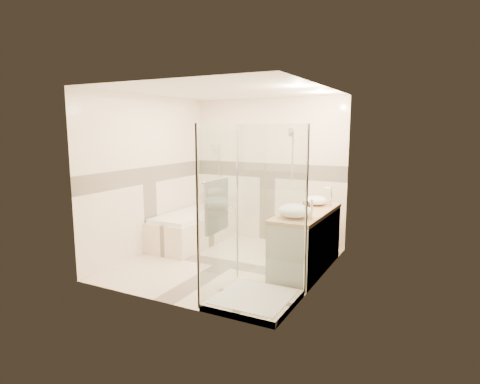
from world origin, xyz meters
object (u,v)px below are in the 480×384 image
at_px(shower_enclosure, 248,258).
at_px(vessel_sink_near, 316,200).
at_px(bathtub, 193,226).
at_px(vessel_sink_far, 294,211).
at_px(amenity_bottle_a, 303,207).
at_px(amenity_bottle_b, 307,205).
at_px(vanity, 306,241).

relative_size(shower_enclosure, vessel_sink_near, 5.67).
distance_m(bathtub, vessel_sink_far, 2.37).
distance_m(vessel_sink_near, vessel_sink_far, 0.96).
relative_size(bathtub, vessel_sink_far, 3.81).
xyz_separation_m(shower_enclosure, vessel_sink_near, (0.27, 1.76, 0.42)).
height_order(vessel_sink_far, amenity_bottle_a, vessel_sink_far).
height_order(vessel_sink_near, amenity_bottle_b, amenity_bottle_b).
bearing_deg(bathtub, vessel_sink_far, -21.05).
xyz_separation_m(bathtub, shower_enclosure, (1.86, -1.62, 0.20)).
distance_m(shower_enclosure, vessel_sink_far, 0.95).
bearing_deg(amenity_bottle_a, amenity_bottle_b, 90.00).
relative_size(shower_enclosure, amenity_bottle_b, 12.85).
bearing_deg(vessel_sink_far, amenity_bottle_b, 90.00).
distance_m(bathtub, shower_enclosure, 2.47).
bearing_deg(vanity, amenity_bottle_b, 110.74).
relative_size(bathtub, vessel_sink_near, 4.72).
xyz_separation_m(vessel_sink_near, amenity_bottle_b, (0.00, -0.44, 0.01)).
height_order(bathtub, vessel_sink_far, vessel_sink_far).
height_order(shower_enclosure, vessel_sink_near, shower_enclosure).
bearing_deg(vanity, amenity_bottle_a, -99.20).
bearing_deg(shower_enclosure, amenity_bottle_a, 76.63).
bearing_deg(shower_enclosure, vanity, 77.03).
height_order(bathtub, vanity, vanity).
xyz_separation_m(shower_enclosure, amenity_bottle_b, (0.27, 1.32, 0.42)).
height_order(bathtub, shower_enclosure, shower_enclosure).
bearing_deg(amenity_bottle_a, vessel_sink_near, 90.00).
relative_size(vanity, amenity_bottle_a, 10.43).
bearing_deg(shower_enclosure, bathtub, 138.90).
xyz_separation_m(bathtub, vanity, (2.15, -0.35, 0.12)).
relative_size(bathtub, vanity, 1.05).
xyz_separation_m(vanity, amenity_bottle_b, (-0.02, 0.05, 0.50)).
bearing_deg(shower_enclosure, vessel_sink_near, 81.20).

